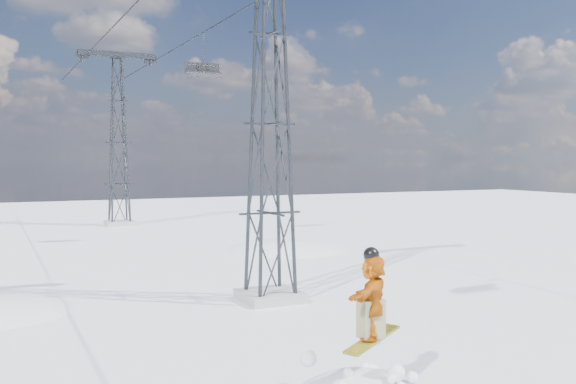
{
  "coord_description": "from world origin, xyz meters",
  "views": [
    {
      "loc": [
        -7.13,
        -10.16,
        4.44
      ],
      "look_at": [
        -0.54,
        3.85,
        3.63
      ],
      "focal_mm": 40.0,
      "sensor_mm": 36.0,
      "label": 1
    }
  ],
  "objects": [
    {
      "name": "lift_tower_near",
      "position": [
        0.8,
        8.0,
        5.47
      ],
      "size": [
        5.2,
        1.8,
        11.43
      ],
      "color": "#999999",
      "rests_on": "ground"
    },
    {
      "name": "lift_tower_far",
      "position": [
        0.8,
        33.0,
        5.47
      ],
      "size": [
        5.2,
        1.8,
        11.43
      ],
      "color": "#999999",
      "rests_on": "ground"
    },
    {
      "name": "haul_cables",
      "position": [
        0.8,
        19.5,
        10.85
      ],
      "size": [
        4.46,
        51.0,
        0.06
      ],
      "color": "black",
      "rests_on": "ground"
    },
    {
      "name": "lift_chair_mid",
      "position": [
        3.0,
        21.54,
        9.01
      ],
      "size": [
        1.85,
        0.53,
        2.29
      ],
      "color": "black",
      "rests_on": "ground"
    }
  ]
}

